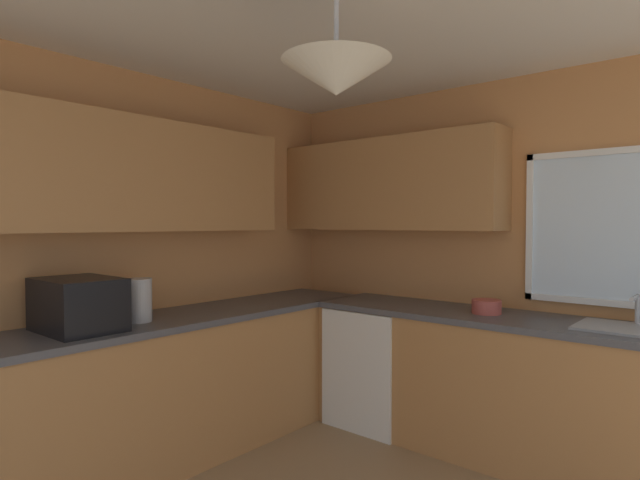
{
  "coord_description": "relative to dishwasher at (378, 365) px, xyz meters",
  "views": [
    {
      "loc": [
        1.29,
        -1.62,
        1.5
      ],
      "look_at": [
        -0.74,
        0.77,
        1.4
      ],
      "focal_mm": 29.12,
      "sensor_mm": 36.0,
      "label": 1
    }
  ],
  "objects": [
    {
      "name": "room_shell",
      "position": [
        0.09,
        -1.05,
        1.37
      ],
      "size": [
        3.83,
        4.03,
        2.56
      ],
      "color": "#C6844C",
      "rests_on": "ground_plane"
    },
    {
      "name": "counter_run_left",
      "position": [
        -0.66,
        -1.62,
        0.02
      ],
      "size": [
        0.65,
        3.64,
        0.91
      ],
      "color": "#AD7542",
      "rests_on": "ground_plane"
    },
    {
      "name": "counter_run_back",
      "position": [
        1.1,
        0.03,
        0.02
      ],
      "size": [
        2.92,
        0.65,
        0.91
      ],
      "color": "#AD7542",
      "rests_on": "ground_plane"
    },
    {
      "name": "dishwasher",
      "position": [
        0.0,
        0.0,
        0.0
      ],
      "size": [
        0.6,
        0.6,
        0.87
      ],
      "primitive_type": "cube",
      "color": "white",
      "rests_on": "ground_plane"
    },
    {
      "name": "microwave",
      "position": [
        -0.66,
        -1.95,
        0.62
      ],
      "size": [
        0.48,
        0.36,
        0.29
      ],
      "primitive_type": "cube",
      "color": "black",
      "rests_on": "counter_run_left"
    },
    {
      "name": "kettle",
      "position": [
        -0.64,
        -1.59,
        0.61
      ],
      "size": [
        0.15,
        0.15,
        0.26
      ],
      "primitive_type": "cylinder",
      "color": "#B7B7BC",
      "rests_on": "counter_run_left"
    },
    {
      "name": "sink_assembly",
      "position": [
        1.65,
        0.04,
        0.49
      ],
      "size": [
        0.55,
        0.4,
        0.19
      ],
      "color": "#9EA0A5",
      "rests_on": "counter_run_back"
    },
    {
      "name": "bowl",
      "position": [
        0.83,
        0.03,
        0.52
      ],
      "size": [
        0.19,
        0.19,
        0.09
      ],
      "primitive_type": "cylinder",
      "color": "#B74C42",
      "rests_on": "counter_run_back"
    }
  ]
}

